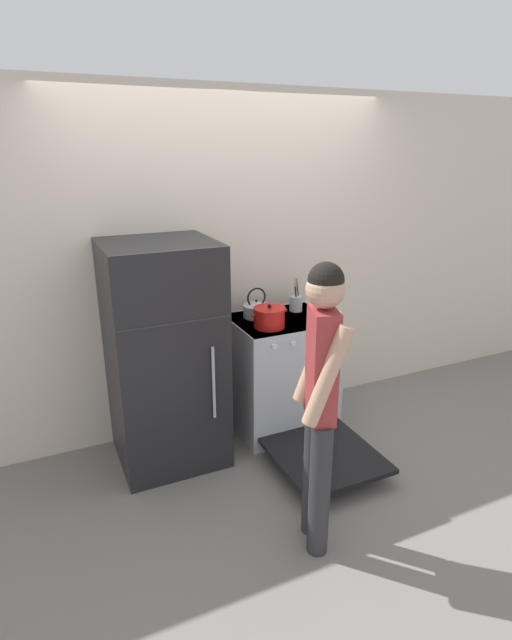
{
  "coord_description": "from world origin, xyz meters",
  "views": [
    {
      "loc": [
        -1.36,
        -3.45,
        2.14
      ],
      "look_at": [
        0.01,
        -0.46,
        0.99
      ],
      "focal_mm": 28.0,
      "sensor_mm": 36.0,
      "label": 1
    }
  ],
  "objects_px": {
    "stove_range": "(283,376)",
    "person": "(320,395)",
    "dutch_oven_pot": "(269,317)",
    "refrigerator": "(165,355)",
    "tea_kettle": "(257,309)",
    "utensil_jar": "(296,303)"
  },
  "relations": [
    {
      "from": "stove_range",
      "to": "person",
      "type": "relative_size",
      "value": 0.82
    },
    {
      "from": "dutch_oven_pot",
      "to": "person",
      "type": "bearing_deg",
      "value": -102.28
    },
    {
      "from": "refrigerator",
      "to": "stove_range",
      "type": "xyz_separation_m",
      "value": [
        0.92,
        -0.0,
        -0.33
      ]
    },
    {
      "from": "refrigerator",
      "to": "tea_kettle",
      "type": "height_order",
      "value": "refrigerator"
    },
    {
      "from": "stove_range",
      "to": "dutch_oven_pot",
      "type": "xyz_separation_m",
      "value": [
        -0.17,
        -0.08,
        0.53
      ]
    },
    {
      "from": "refrigerator",
      "to": "person",
      "type": "xyz_separation_m",
      "value": [
        0.52,
        -1.17,
        0.14
      ]
    },
    {
      "from": "stove_range",
      "to": "dutch_oven_pot",
      "type": "distance_m",
      "value": 0.56
    },
    {
      "from": "stove_range",
      "to": "tea_kettle",
      "type": "relative_size",
      "value": 5.35
    },
    {
      "from": "stove_range",
      "to": "tea_kettle",
      "type": "xyz_separation_m",
      "value": [
        -0.16,
        0.16,
        0.52
      ]
    },
    {
      "from": "dutch_oven_pot",
      "to": "tea_kettle",
      "type": "relative_size",
      "value": 1.1
    },
    {
      "from": "dutch_oven_pot",
      "to": "person",
      "type": "xyz_separation_m",
      "value": [
        -0.23,
        -1.08,
        -0.05
      ]
    },
    {
      "from": "stove_range",
      "to": "tea_kettle",
      "type": "height_order",
      "value": "tea_kettle"
    },
    {
      "from": "refrigerator",
      "to": "utensil_jar",
      "type": "xyz_separation_m",
      "value": [
        1.11,
        0.16,
        0.19
      ]
    },
    {
      "from": "refrigerator",
      "to": "tea_kettle",
      "type": "distance_m",
      "value": 0.8
    },
    {
      "from": "stove_range",
      "to": "dutch_oven_pot",
      "type": "height_order",
      "value": "dutch_oven_pot"
    },
    {
      "from": "tea_kettle",
      "to": "utensil_jar",
      "type": "height_order",
      "value": "utensil_jar"
    },
    {
      "from": "tea_kettle",
      "to": "utensil_jar",
      "type": "relative_size",
      "value": 0.9
    },
    {
      "from": "utensil_jar",
      "to": "person",
      "type": "bearing_deg",
      "value": -113.95
    },
    {
      "from": "stove_range",
      "to": "dutch_oven_pot",
      "type": "bearing_deg",
      "value": -153.55
    },
    {
      "from": "tea_kettle",
      "to": "refrigerator",
      "type": "bearing_deg",
      "value": -168.43
    },
    {
      "from": "refrigerator",
      "to": "utensil_jar",
      "type": "bearing_deg",
      "value": 8.35
    },
    {
      "from": "refrigerator",
      "to": "utensil_jar",
      "type": "relative_size",
      "value": 5.65
    }
  ]
}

